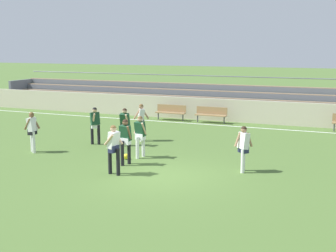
{
  "coord_description": "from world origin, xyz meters",
  "views": [
    {
      "loc": [
        5.92,
        -13.49,
        4.32
      ],
      "look_at": [
        -1.13,
        3.64,
        1.03
      ],
      "focal_mm": 48.51,
      "sensor_mm": 36.0,
      "label": 1
    }
  ],
  "objects_px": {
    "player_dark_wide_right": "(95,122)",
    "soccer_ball": "(126,156)",
    "player_white_trailing_run": "(141,119)",
    "bench_centre_sideline": "(211,113)",
    "player_dark_dropping_back": "(125,124)",
    "bleacher_stand": "(197,98)",
    "bench_far_right": "(171,111)",
    "player_white_on_ball": "(114,145)",
    "player_white_deep_cover": "(243,145)",
    "player_white_pressing_high": "(32,129)",
    "player_dark_challenging": "(125,138)",
    "player_dark_wide_left": "(140,133)"
  },
  "relations": [
    {
      "from": "player_dark_wide_right",
      "to": "soccer_ball",
      "type": "height_order",
      "value": "player_dark_wide_right"
    },
    {
      "from": "player_white_trailing_run",
      "to": "bench_centre_sideline",
      "type": "bearing_deg",
      "value": 75.84
    },
    {
      "from": "player_dark_dropping_back",
      "to": "soccer_ball",
      "type": "height_order",
      "value": "player_dark_dropping_back"
    },
    {
      "from": "bleacher_stand",
      "to": "bench_far_right",
      "type": "distance_m",
      "value": 2.99
    },
    {
      "from": "player_white_on_ball",
      "to": "player_white_deep_cover",
      "type": "bearing_deg",
      "value": 26.84
    },
    {
      "from": "player_dark_wide_right",
      "to": "player_white_on_ball",
      "type": "distance_m",
      "value": 5.01
    },
    {
      "from": "player_white_deep_cover",
      "to": "player_white_trailing_run",
      "type": "relative_size",
      "value": 0.94
    },
    {
      "from": "bench_far_right",
      "to": "player_white_pressing_high",
      "type": "xyz_separation_m",
      "value": [
        -2.17,
        -9.72,
        0.45
      ]
    },
    {
      "from": "player_dark_challenging",
      "to": "player_white_on_ball",
      "type": "bearing_deg",
      "value": -79.81
    },
    {
      "from": "player_dark_wide_left",
      "to": "soccer_ball",
      "type": "relative_size",
      "value": 7.49
    },
    {
      "from": "bleacher_stand",
      "to": "player_white_on_ball",
      "type": "xyz_separation_m",
      "value": [
        1.85,
        -14.21,
        0.01
      ]
    },
    {
      "from": "bleacher_stand",
      "to": "player_white_deep_cover",
      "type": "relative_size",
      "value": 17.31
    },
    {
      "from": "player_dark_wide_right",
      "to": "soccer_ball",
      "type": "distance_m",
      "value": 3.26
    },
    {
      "from": "player_dark_challenging",
      "to": "player_dark_wide_right",
      "type": "relative_size",
      "value": 1.03
    },
    {
      "from": "soccer_ball",
      "to": "player_white_deep_cover",
      "type": "bearing_deg",
      "value": -0.33
    },
    {
      "from": "player_dark_wide_left",
      "to": "player_white_on_ball",
      "type": "xyz_separation_m",
      "value": [
        0.21,
        -2.47,
        0.04
      ]
    },
    {
      "from": "soccer_ball",
      "to": "player_dark_wide_right",
      "type": "bearing_deg",
      "value": 143.01
    },
    {
      "from": "player_dark_wide_left",
      "to": "player_dark_challenging",
      "type": "bearing_deg",
      "value": -91.15
    },
    {
      "from": "player_white_trailing_run",
      "to": "soccer_ball",
      "type": "height_order",
      "value": "player_white_trailing_run"
    },
    {
      "from": "player_dark_wide_left",
      "to": "player_dark_dropping_back",
      "type": "height_order",
      "value": "player_dark_dropping_back"
    },
    {
      "from": "player_dark_dropping_back",
      "to": "player_dark_wide_right",
      "type": "distance_m",
      "value": 1.37
    },
    {
      "from": "bench_centre_sideline",
      "to": "player_white_deep_cover",
      "type": "height_order",
      "value": "player_white_deep_cover"
    },
    {
      "from": "bleacher_stand",
      "to": "player_white_on_ball",
      "type": "height_order",
      "value": "bleacher_stand"
    },
    {
      "from": "player_dark_wide_left",
      "to": "soccer_ball",
      "type": "bearing_deg",
      "value": -132.01
    },
    {
      "from": "player_dark_wide_left",
      "to": "player_white_deep_cover",
      "type": "xyz_separation_m",
      "value": [
        4.17,
        -0.47,
        -0.03
      ]
    },
    {
      "from": "bleacher_stand",
      "to": "player_dark_challenging",
      "type": "bearing_deg",
      "value": -82.85
    },
    {
      "from": "bleacher_stand",
      "to": "player_dark_challenging",
      "type": "relative_size",
      "value": 16.42
    },
    {
      "from": "player_dark_dropping_back",
      "to": "bench_centre_sideline",
      "type": "bearing_deg",
      "value": 76.47
    },
    {
      "from": "player_white_pressing_high",
      "to": "bench_centre_sideline",
      "type": "bearing_deg",
      "value": 64.51
    },
    {
      "from": "player_white_pressing_high",
      "to": "bleacher_stand",
      "type": "bearing_deg",
      "value": 77.38
    },
    {
      "from": "bench_far_right",
      "to": "soccer_ball",
      "type": "height_order",
      "value": "bench_far_right"
    },
    {
      "from": "player_dark_dropping_back",
      "to": "player_white_on_ball",
      "type": "relative_size",
      "value": 0.97
    },
    {
      "from": "bleacher_stand",
      "to": "bench_far_right",
      "type": "relative_size",
      "value": 15.5
    },
    {
      "from": "bleacher_stand",
      "to": "player_white_trailing_run",
      "type": "relative_size",
      "value": 16.29
    },
    {
      "from": "player_dark_wide_left",
      "to": "bench_centre_sideline",
      "type": "bearing_deg",
      "value": 88.91
    },
    {
      "from": "player_dark_wide_left",
      "to": "player_white_on_ball",
      "type": "height_order",
      "value": "player_white_on_ball"
    },
    {
      "from": "player_dark_dropping_back",
      "to": "soccer_ball",
      "type": "bearing_deg",
      "value": -61.51
    },
    {
      "from": "player_white_pressing_high",
      "to": "soccer_ball",
      "type": "relative_size",
      "value": 7.59
    },
    {
      "from": "bench_centre_sideline",
      "to": "bench_far_right",
      "type": "bearing_deg",
      "value": 180.0
    },
    {
      "from": "player_dark_wide_left",
      "to": "player_white_trailing_run",
      "type": "height_order",
      "value": "player_white_trailing_run"
    },
    {
      "from": "bleacher_stand",
      "to": "player_white_pressing_high",
      "type": "xyz_separation_m",
      "value": [
        -2.82,
        -12.6,
        -0.02
      ]
    },
    {
      "from": "player_dark_wide_right",
      "to": "player_white_on_ball",
      "type": "height_order",
      "value": "player_white_on_ball"
    },
    {
      "from": "bench_far_right",
      "to": "player_dark_challenging",
      "type": "bearing_deg",
      "value": -77.25
    },
    {
      "from": "bleacher_stand",
      "to": "bench_centre_sideline",
      "type": "xyz_separation_m",
      "value": [
        1.81,
        -2.88,
        -0.47
      ]
    },
    {
      "from": "bench_far_right",
      "to": "player_dark_wide_left",
      "type": "bearing_deg",
      "value": -75.48
    },
    {
      "from": "player_white_deep_cover",
      "to": "player_white_trailing_run",
      "type": "height_order",
      "value": "player_white_trailing_run"
    },
    {
      "from": "bench_far_right",
      "to": "player_dark_dropping_back",
      "type": "bearing_deg",
      "value": -84.13
    },
    {
      "from": "player_white_pressing_high",
      "to": "soccer_ball",
      "type": "distance_m",
      "value": 4.18
    },
    {
      "from": "player_dark_dropping_back",
      "to": "player_white_trailing_run",
      "type": "relative_size",
      "value": 0.97
    },
    {
      "from": "player_dark_challenging",
      "to": "soccer_ball",
      "type": "distance_m",
      "value": 1.22
    }
  ]
}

